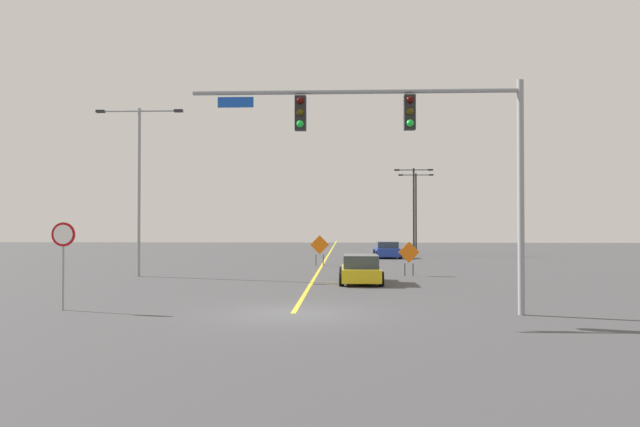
# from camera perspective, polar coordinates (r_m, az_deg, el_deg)

# --- Properties ---
(ground) EXTENTS (143.93, 143.93, 0.00)m
(ground) POSITION_cam_1_polar(r_m,az_deg,el_deg) (18.96, -2.49, -9.19)
(ground) COLOR #444447
(road_centre_stripe) EXTENTS (0.16, 79.96, 0.01)m
(road_centre_stripe) POSITION_cam_1_polar(r_m,az_deg,el_deg) (58.76, 0.89, -3.62)
(road_centre_stripe) COLOR yellow
(road_centre_stripe) RESTS_ON ground
(traffic_signal_assembly) EXTENTS (10.00, 0.44, 7.03)m
(traffic_signal_assembly) POSITION_cam_1_polar(r_m,az_deg,el_deg) (18.96, 8.54, 6.94)
(traffic_signal_assembly) COLOR gray
(traffic_signal_assembly) RESTS_ON ground
(stop_sign) EXTENTS (0.76, 0.07, 2.76)m
(stop_sign) POSITION_cam_1_polar(r_m,az_deg,el_deg) (21.09, -22.57, -2.98)
(stop_sign) COLOR gray
(stop_sign) RESTS_ON ground
(street_lamp_near_left) EXTENTS (4.55, 0.24, 8.73)m
(street_lamp_near_left) POSITION_cam_1_polar(r_m,az_deg,el_deg) (33.46, -16.32, 3.34)
(street_lamp_near_left) COLOR gray
(street_lamp_near_left) RESTS_ON ground
(street_lamp_mid_left) EXTENTS (3.33, 0.24, 7.56)m
(street_lamp_mid_left) POSITION_cam_1_polar(r_m,az_deg,el_deg) (54.23, 8.63, 0.93)
(street_lamp_mid_left) COLOR black
(street_lamp_mid_left) RESTS_ON ground
(street_lamp_far_left) EXTENTS (3.36, 0.24, 7.59)m
(street_lamp_far_left) POSITION_cam_1_polar(r_m,az_deg,el_deg) (60.25, 8.83, 0.76)
(street_lamp_far_left) COLOR black
(street_lamp_far_left) RESTS_ON ground
(construction_sign_right_shoulder) EXTENTS (1.11, 0.17, 1.79)m
(construction_sign_right_shoulder) POSITION_cam_1_polar(r_m,az_deg,el_deg) (32.79, 8.19, -3.73)
(construction_sign_right_shoulder) COLOR orange
(construction_sign_right_shoulder) RESTS_ON ground
(construction_sign_right_lane) EXTENTS (1.23, 0.31, 1.98)m
(construction_sign_right_lane) POSITION_cam_1_polar(r_m,az_deg,el_deg) (40.46, -0.04, -3.04)
(construction_sign_right_lane) COLOR orange
(construction_sign_right_lane) RESTS_ON ground
(car_yellow_far) EXTENTS (1.96, 4.13, 1.31)m
(car_yellow_far) POSITION_cam_1_polar(r_m,az_deg,el_deg) (28.47, 3.75, -5.17)
(car_yellow_far) COLOR gold
(car_yellow_far) RESTS_ON ground
(car_blue_distant) EXTENTS (2.10, 4.04, 1.31)m
(car_blue_distant) POSITION_cam_1_polar(r_m,az_deg,el_deg) (49.88, 6.20, -3.38)
(car_blue_distant) COLOR #1E389E
(car_blue_distant) RESTS_ON ground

